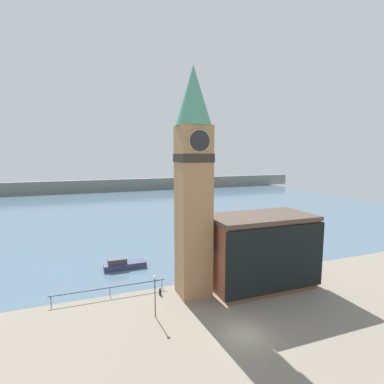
{
  "coord_description": "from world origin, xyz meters",
  "views": [
    {
      "loc": [
        -13.13,
        -21.78,
        16.16
      ],
      "look_at": [
        -2.44,
        6.8,
        12.24
      ],
      "focal_mm": 28.0,
      "sensor_mm": 36.0,
      "label": 1
    }
  ],
  "objects_px": {
    "clock_tower": "(193,177)",
    "lamp_post": "(155,288)",
    "boat_near": "(123,264)",
    "mooring_bollard_near": "(160,291)",
    "pier_building": "(261,250)"
  },
  "relations": [
    {
      "from": "clock_tower",
      "to": "lamp_post",
      "type": "bearing_deg",
      "value": -148.12
    },
    {
      "from": "boat_near",
      "to": "clock_tower",
      "type": "bearing_deg",
      "value": -58.97
    },
    {
      "from": "clock_tower",
      "to": "boat_near",
      "type": "distance_m",
      "value": 18.13
    },
    {
      "from": "boat_near",
      "to": "mooring_bollard_near",
      "type": "height_order",
      "value": "boat_near"
    },
    {
      "from": "mooring_bollard_near",
      "to": "boat_near",
      "type": "bearing_deg",
      "value": 106.4
    },
    {
      "from": "mooring_bollard_near",
      "to": "pier_building",
      "type": "bearing_deg",
      "value": -8.37
    },
    {
      "from": "mooring_bollard_near",
      "to": "lamp_post",
      "type": "relative_size",
      "value": 0.18
    },
    {
      "from": "clock_tower",
      "to": "mooring_bollard_near",
      "type": "height_order",
      "value": "clock_tower"
    },
    {
      "from": "clock_tower",
      "to": "boat_near",
      "type": "bearing_deg",
      "value": 121.16
    },
    {
      "from": "clock_tower",
      "to": "mooring_bollard_near",
      "type": "distance_m",
      "value": 13.69
    },
    {
      "from": "clock_tower",
      "to": "pier_building",
      "type": "relative_size",
      "value": 1.99
    },
    {
      "from": "mooring_bollard_near",
      "to": "lamp_post",
      "type": "height_order",
      "value": "lamp_post"
    },
    {
      "from": "mooring_bollard_near",
      "to": "clock_tower",
      "type": "bearing_deg",
      "value": -16.38
    },
    {
      "from": "lamp_post",
      "to": "pier_building",
      "type": "bearing_deg",
      "value": 10.56
    },
    {
      "from": "pier_building",
      "to": "boat_near",
      "type": "relative_size",
      "value": 2.18
    }
  ]
}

